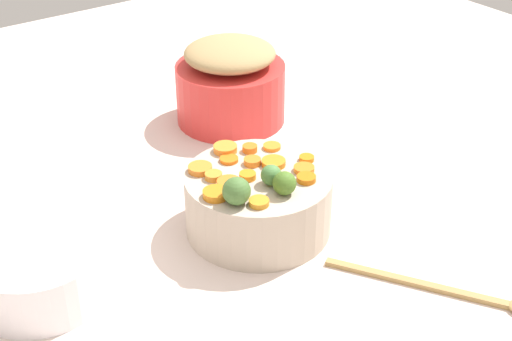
% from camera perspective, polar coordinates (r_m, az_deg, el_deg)
% --- Properties ---
extents(tabletop, '(2.40, 2.40, 0.02)m').
position_cam_1_polar(tabletop, '(1.21, 1.11, -5.57)').
color(tabletop, beige).
rests_on(tabletop, ground).
extents(serving_bowl_carrots, '(0.24, 0.24, 0.10)m').
position_cam_1_polar(serving_bowl_carrots, '(1.19, 0.00, -2.52)').
color(serving_bowl_carrots, '#BFAE9A').
rests_on(serving_bowl_carrots, tabletop).
extents(metal_pot, '(0.22, 0.22, 0.12)m').
position_cam_1_polar(metal_pot, '(1.53, -1.96, 5.97)').
color(metal_pot, red).
rests_on(metal_pot, tabletop).
extents(stuffing_mound, '(0.18, 0.18, 0.05)m').
position_cam_1_polar(stuffing_mound, '(1.50, -2.02, 8.97)').
color(stuffing_mound, tan).
rests_on(stuffing_mound, metal_pot).
extents(carrot_slice_0, '(0.05, 0.05, 0.01)m').
position_cam_1_polar(carrot_slice_0, '(1.18, 3.58, 0.20)').
color(carrot_slice_0, orange).
rests_on(carrot_slice_0, serving_bowl_carrots).
extents(carrot_slice_1, '(0.03, 0.03, 0.01)m').
position_cam_1_polar(carrot_slice_1, '(1.21, 3.91, 0.93)').
color(carrot_slice_1, orange).
rests_on(carrot_slice_1, serving_bowl_carrots).
extents(carrot_slice_2, '(0.04, 0.04, 0.01)m').
position_cam_1_polar(carrot_slice_2, '(1.24, 1.23, 1.84)').
color(carrot_slice_2, orange).
rests_on(carrot_slice_2, serving_bowl_carrots).
extents(carrot_slice_3, '(0.03, 0.03, 0.01)m').
position_cam_1_polar(carrot_slice_3, '(1.23, -0.48, 1.71)').
color(carrot_slice_3, orange).
rests_on(carrot_slice_3, serving_bowl_carrots).
extents(carrot_slice_4, '(0.03, 0.03, 0.01)m').
position_cam_1_polar(carrot_slice_4, '(1.19, -0.28, 0.70)').
color(carrot_slice_4, orange).
rests_on(carrot_slice_4, serving_bowl_carrots).
extents(carrot_slice_5, '(0.03, 0.03, 0.01)m').
position_cam_1_polar(carrot_slice_5, '(1.21, -2.09, 0.86)').
color(carrot_slice_5, orange).
rests_on(carrot_slice_5, serving_bowl_carrots).
extents(carrot_slice_6, '(0.03, 0.03, 0.01)m').
position_cam_1_polar(carrot_slice_6, '(1.16, -3.28, -0.42)').
color(carrot_slice_6, orange).
rests_on(carrot_slice_6, serving_bowl_carrots).
extents(carrot_slice_7, '(0.04, 0.04, 0.01)m').
position_cam_1_polar(carrot_slice_7, '(1.11, -3.12, -1.80)').
color(carrot_slice_7, orange).
rests_on(carrot_slice_7, serving_bowl_carrots).
extents(carrot_slice_8, '(0.05, 0.05, 0.01)m').
position_cam_1_polar(carrot_slice_8, '(1.18, -4.31, 0.15)').
color(carrot_slice_8, orange).
rests_on(carrot_slice_8, serving_bowl_carrots).
extents(carrot_slice_9, '(0.05, 0.05, 0.01)m').
position_cam_1_polar(carrot_slice_9, '(1.19, 1.35, 0.61)').
color(carrot_slice_9, orange).
rests_on(carrot_slice_9, serving_bowl_carrots).
extents(carrot_slice_10, '(0.04, 0.04, 0.01)m').
position_cam_1_polar(carrot_slice_10, '(1.10, 0.23, -2.45)').
color(carrot_slice_10, orange).
rests_on(carrot_slice_10, serving_bowl_carrots).
extents(carrot_slice_11, '(0.04, 0.04, 0.01)m').
position_cam_1_polar(carrot_slice_11, '(1.15, 3.88, -0.61)').
color(carrot_slice_11, orange).
rests_on(carrot_slice_11, serving_bowl_carrots).
extents(carrot_slice_12, '(0.03, 0.03, 0.01)m').
position_cam_1_polar(carrot_slice_12, '(1.16, -0.65, -0.41)').
color(carrot_slice_12, orange).
rests_on(carrot_slice_12, serving_bowl_carrots).
extents(carrot_slice_13, '(0.05, 0.05, 0.01)m').
position_cam_1_polar(carrot_slice_13, '(1.14, -2.09, -1.01)').
color(carrot_slice_13, orange).
rests_on(carrot_slice_13, serving_bowl_carrots).
extents(carrot_slice_14, '(0.04, 0.04, 0.01)m').
position_cam_1_polar(carrot_slice_14, '(1.23, -2.28, 1.73)').
color(carrot_slice_14, orange).
rests_on(carrot_slice_14, serving_bowl_carrots).
extents(brussels_sprout_0, '(0.03, 0.03, 0.03)m').
position_cam_1_polar(brussels_sprout_0, '(1.14, 1.06, -0.26)').
color(brussels_sprout_0, '#4C7F3F').
rests_on(brussels_sprout_0, serving_bowl_carrots).
extents(brussels_sprout_1, '(0.04, 0.04, 0.04)m').
position_cam_1_polar(brussels_sprout_1, '(1.11, 2.17, -1.00)').
color(brussels_sprout_1, '#4A7225').
rests_on(brussels_sprout_1, serving_bowl_carrots).
extents(brussels_sprout_2, '(0.04, 0.04, 0.04)m').
position_cam_1_polar(brussels_sprout_2, '(1.09, -1.51, -1.59)').
color(brussels_sprout_2, '#487134').
rests_on(brussels_sprout_2, serving_bowl_carrots).
extents(wooden_spoon, '(0.29, 0.19, 0.01)m').
position_cam_1_polar(wooden_spoon, '(1.13, 16.07, -9.21)').
color(wooden_spoon, '#A8844C').
rests_on(wooden_spoon, tabletop).
extents(casserole_dish, '(0.19, 0.19, 0.08)m').
position_cam_1_polar(casserole_dish, '(1.11, -16.34, -7.44)').
color(casserole_dish, white).
rests_on(casserole_dish, tabletop).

